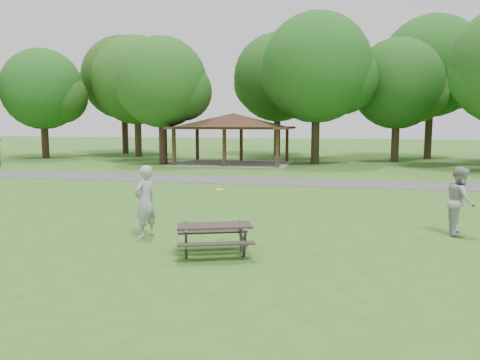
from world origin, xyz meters
TOP-DOWN VIEW (x-y plane):
  - ground at (0.00, 0.00)m, footprint 160.00×160.00m
  - asphalt_path at (0.00, 14.00)m, footprint 120.00×3.20m
  - pavilion at (-4.00, 24.00)m, footprint 8.60×7.01m
  - tree_row_b at (-20.92, 25.53)m, footprint 7.14×6.80m
  - tree_row_c at (-13.90, 29.03)m, footprint 8.19×7.80m
  - tree_row_d at (-8.92, 22.53)m, footprint 6.93×6.60m
  - tree_row_e at (2.10, 25.03)m, footprint 8.40×8.00m
  - tree_row_f at (8.09, 28.53)m, footprint 7.35×7.00m
  - tree_deep_a at (-16.90, 32.53)m, footprint 8.40×8.00m
  - tree_deep_b at (-1.90, 33.03)m, footprint 8.40×8.00m
  - tree_deep_c at (11.10, 32.03)m, footprint 8.82×8.40m
  - picnic_table_middle at (1.25, 0.17)m, footprint 2.09×1.88m
  - frisbee_in_flight at (0.90, 1.91)m, footprint 0.26×0.26m
  - frisbee_thrower at (-1.02, 1.41)m, footprint 0.68×0.82m
  - frisbee_catcher at (7.29, 3.59)m, footprint 0.78×0.97m

SIDE VIEW (x-z plane):
  - ground at x=0.00m, z-range 0.00..0.00m
  - asphalt_path at x=0.00m, z-range 0.00..0.02m
  - picnic_table_middle at x=1.25m, z-range 0.18..0.92m
  - frisbee_catcher at x=7.29m, z-range 0.00..1.89m
  - frisbee_thrower at x=-1.02m, z-range 0.00..1.95m
  - frisbee_in_flight at x=0.90m, z-range 1.28..1.30m
  - pavilion at x=-4.00m, z-range 1.18..4.94m
  - tree_row_b at x=-20.92m, z-range 1.03..10.30m
  - tree_row_d at x=-8.92m, z-range 1.13..10.41m
  - tree_row_f at x=8.09m, z-range 1.06..10.62m
  - tree_row_c at x=-13.90m, z-range 1.20..11.87m
  - tree_row_e at x=2.10m, z-range 1.27..12.29m
  - tree_deep_b at x=-1.90m, z-range 1.32..12.45m
  - tree_deep_a at x=-16.90m, z-range 1.44..12.82m
  - tree_deep_c at x=11.10m, z-range 1.49..13.39m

